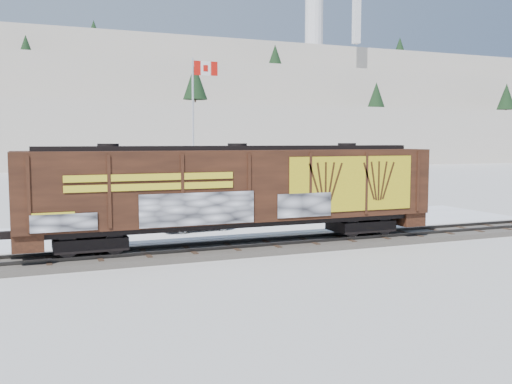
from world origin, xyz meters
name	(u,v)px	position (x,y,z in m)	size (l,w,h in m)	color
ground	(269,249)	(0.00, 0.00, 0.00)	(500.00, 500.00, 0.00)	white
rail_track	(269,246)	(0.00, 0.00, 0.15)	(50.00, 3.40, 0.43)	#59544C
parking_strip	(220,227)	(0.00, 7.50, 0.01)	(40.00, 8.00, 0.03)	white
hillside	(67,107)	(-0.05, 139.79, 14.37)	(360.00, 110.00, 93.00)	white
hopper_railcar	(238,189)	(-1.61, -0.01, 2.96)	(19.50, 3.06, 4.53)	black
flagpole	(195,157)	(0.45, 14.48, 4.03)	(2.30, 0.90, 10.99)	silver
car_silver	(196,218)	(-1.78, 6.44, 0.75)	(1.69, 4.21, 1.43)	#9FA2A6
car_white	(158,215)	(-3.66, 7.99, 0.85)	(1.74, 5.00, 1.65)	silver
car_dark	(264,211)	(3.25, 8.47, 0.71)	(1.89, 4.66, 1.35)	black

